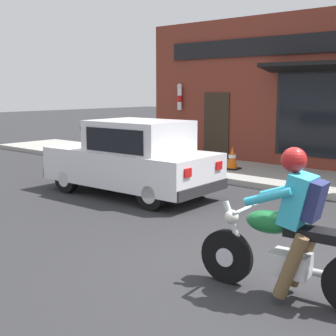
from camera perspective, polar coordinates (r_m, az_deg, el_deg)
The scene contains 7 objects.
ground_plane at distance 5.85m, azimuth 14.23°, elevation -12.77°, with size 80.00×80.00×0.00m, color #2B2B2D.
sidewalk_curb at distance 11.80m, azimuth 13.26°, elevation -1.06°, with size 2.60×22.00×0.14m, color #9E9B93.
storefront_building at distance 12.86m, azimuth 18.03°, elevation 8.72°, with size 1.25×11.00×4.20m.
motorcycle_with_rider at distance 5.08m, azimuth 14.52°, elevation -8.12°, with size 0.61×2.02×1.62m.
car_hatchback at distance 9.76m, azimuth -4.34°, elevation 1.12°, with size 1.80×3.85×1.57m.
traffic_cone at distance 12.25m, azimuth 7.84°, elevation 1.20°, with size 0.36×0.36×0.60m.
trash_bin at distance 14.22m, azimuth -2.84°, elevation 3.26°, with size 0.56×0.56×0.98m.
Camera 1 is at (-4.87, -2.39, 2.19)m, focal length 50.00 mm.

